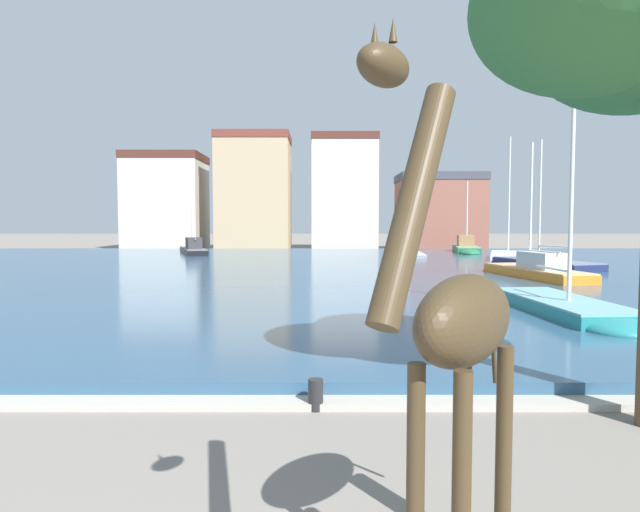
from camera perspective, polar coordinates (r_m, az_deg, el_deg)
name	(u,v)px	position (r m, az deg, el deg)	size (l,w,h in m)	color
harbor_water	(301,269)	(33.54, -1.94, -1.40)	(85.60, 48.65, 0.32)	#2D5170
quay_edge_coping	(245,403)	(9.38, -7.69, -14.77)	(85.60, 0.50, 0.12)	#ADA89E
giraffe_statue	(460,332)	(4.51, 14.23, -7.63)	(1.68, 2.12, 4.17)	#42331E
sailboat_orange	(531,272)	(29.42, 20.91, -1.56)	(3.14, 8.44, 6.93)	orange
sailboat_teal	(573,313)	(17.63, 24.59, -5.32)	(2.32, 6.96, 8.28)	teal
sailboat_white	(510,258)	(42.23, 18.93, -0.22)	(4.39, 7.64, 9.14)	white
sailboat_navy	(538,265)	(36.50, 21.53, -0.86)	(4.46, 8.88, 7.99)	navy
sailboat_green	(468,249)	(52.04, 15.00, 0.70)	(3.34, 8.85, 6.72)	#236B42
sailboat_black	(194,250)	(49.60, -12.79, 0.56)	(4.39, 9.23, 6.29)	black
sailboat_grey	(410,255)	(45.91, 9.23, 0.08)	(2.52, 8.31, 7.10)	#939399
mooring_bollard	(317,395)	(9.10, -0.27, -14.06)	(0.24, 0.24, 0.50)	#232326
townhouse_wide_warehouse	(168,202)	(64.76, -15.32, 5.39)	(8.33, 7.74, 10.64)	beige
townhouse_corner_house	(256,192)	(61.31, -6.59, 6.51)	(7.89, 7.14, 12.58)	tan
townhouse_tall_gabled	(346,192)	(62.38, 2.67, 6.55)	(7.34, 5.64, 12.72)	beige
townhouse_narrow_midrow	(441,212)	(61.44, 12.32, 4.42)	(8.93, 7.08, 8.23)	#8E5142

